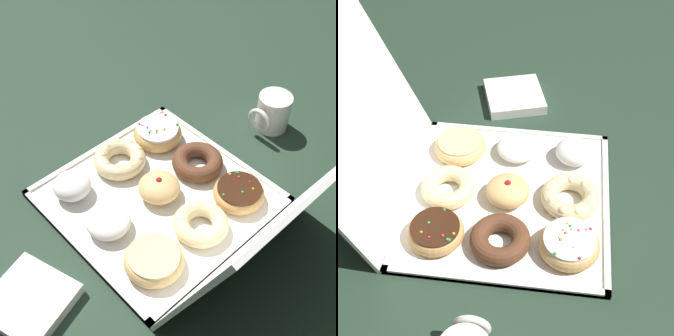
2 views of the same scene
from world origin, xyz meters
The scene contains 14 objects.
ground_plane centered at (0.00, 0.00, 0.00)m, with size 3.00×3.00×0.00m, color #233828.
donut_box centered at (0.00, 0.00, 0.01)m, with size 0.42×0.42×0.01m.
box_lid_open centered at (0.00, 0.28, 0.19)m, with size 0.42×0.40×0.01m, color white.
sprinkle_donut_0 centered at (-0.12, -0.13, 0.03)m, with size 0.12×0.12×0.04m.
cruller_donut_1 centered at (0.00, -0.13, 0.03)m, with size 0.12×0.12×0.04m.
powdered_filled_donut_2 centered at (0.13, -0.13, 0.03)m, with size 0.08×0.08×0.05m.
chocolate_cake_ring_donut_3 centered at (-0.12, 0.00, 0.03)m, with size 0.12×0.12×0.04m.
jelly_filled_donut_4 centered at (-0.01, 0.00, 0.03)m, with size 0.09×0.09×0.05m.
powdered_filled_donut_5 centered at (0.13, -0.01, 0.03)m, with size 0.09×0.09×0.04m.
sprinkle_donut_6 centered at (-0.12, 0.12, 0.03)m, with size 0.11×0.11×0.04m.
cruller_donut_7 centered at (-0.01, 0.12, 0.03)m, with size 0.11×0.11×0.04m.
glazed_ring_donut_8 centered at (0.12, 0.12, 0.03)m, with size 0.12×0.12×0.04m.
coffee_mug centered at (-0.36, 0.02, 0.05)m, with size 0.10×0.08×0.09m.
napkin_stack centered at (0.34, 0.03, 0.01)m, with size 0.14×0.14×0.03m, color white.
Camera 1 is at (0.43, 0.49, 0.80)m, focal length 50.76 mm.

